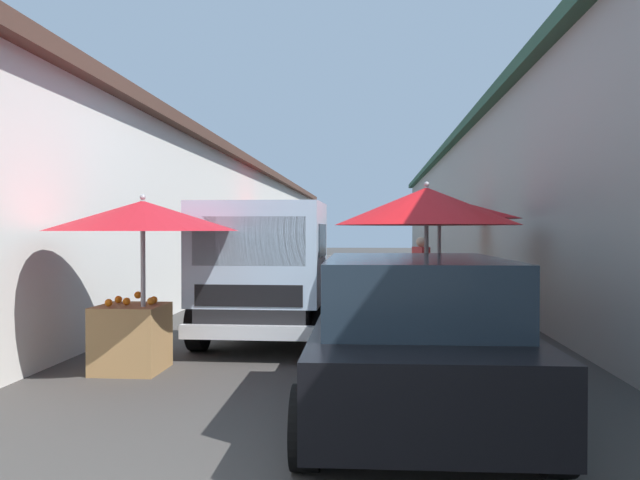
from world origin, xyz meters
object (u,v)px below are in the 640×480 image
at_px(vendor_by_crates, 421,268).
at_px(fruit_stall_far_right, 442,227).
at_px(delivery_truck, 268,274).
at_px(fruit_stall_near_right, 441,222).
at_px(hatchback_car, 413,336).
at_px(fruit_stall_far_left, 427,219).
at_px(fruit_stall_mid_lane, 140,242).
at_px(fruit_stall_near_left, 281,225).

bearing_deg(vendor_by_crates, fruit_stall_far_right, -17.04).
relative_size(fruit_stall_far_right, delivery_truck, 0.49).
xyz_separation_m(fruit_stall_near_right, vendor_by_crates, (2.61, 0.13, -0.96)).
bearing_deg(fruit_stall_near_right, vendor_by_crates, 2.81).
height_order(fruit_stall_near_right, delivery_truck, fruit_stall_near_right).
xyz_separation_m(delivery_truck, vendor_by_crates, (4.20, -2.61, -0.16)).
xyz_separation_m(hatchback_car, delivery_truck, (3.62, 1.92, 0.30)).
xyz_separation_m(fruit_stall_far_left, hatchback_car, (-2.58, 0.35, -1.11)).
bearing_deg(vendor_by_crates, fruit_stall_far_left, 176.27).
bearing_deg(fruit_stall_far_left, vendor_by_crates, -3.73).
relative_size(fruit_stall_mid_lane, hatchback_car, 0.57).
relative_size(hatchback_car, delivery_truck, 0.80).
xyz_separation_m(fruit_stall_far_left, fruit_stall_near_left, (11.54, 3.58, 0.03)).
xyz_separation_m(hatchback_car, vendor_by_crates, (7.81, -0.69, 0.15)).
bearing_deg(vendor_by_crates, hatchback_car, 174.96).
distance_m(fruit_stall_far_right, delivery_truck, 7.27).
distance_m(fruit_stall_far_left, fruit_stall_near_left, 12.08).
height_order(fruit_stall_mid_lane, fruit_stall_near_right, fruit_stall_near_right).
bearing_deg(fruit_stall_near_left, vendor_by_crates, -148.16).
height_order(fruit_stall_far_right, hatchback_car, fruit_stall_far_right).
xyz_separation_m(fruit_stall_far_left, fruit_stall_far_right, (7.47, -1.03, -0.07)).
distance_m(delivery_truck, vendor_by_crates, 4.94).
relative_size(fruit_stall_far_left, hatchback_car, 0.62).
xyz_separation_m(fruit_stall_far_right, fruit_stall_mid_lane, (-8.56, 4.47, -0.23)).
bearing_deg(fruit_stall_near_right, fruit_stall_near_left, 24.42).
relative_size(fruit_stall_near_left, delivery_truck, 0.49).
bearing_deg(fruit_stall_near_right, delivery_truck, 120.17).
bearing_deg(hatchback_car, fruit_stall_far_left, -7.69).
relative_size(fruit_stall_mid_lane, vendor_by_crates, 1.45).
bearing_deg(fruit_stall_near_right, fruit_stall_mid_lane, 133.45).
height_order(fruit_stall_far_right, delivery_truck, fruit_stall_far_right).
xyz_separation_m(fruit_stall_near_left, hatchback_car, (-14.12, -3.23, -1.14)).
xyz_separation_m(fruit_stall_near_left, fruit_stall_near_right, (-8.92, -4.05, -0.04)).
height_order(fruit_stall_mid_lane, fruit_stall_near_left, fruit_stall_near_left).
xyz_separation_m(fruit_stall_far_right, fruit_stall_near_left, (4.07, 4.61, 0.10)).
bearing_deg(fruit_stall_mid_lane, fruit_stall_near_right, -46.55).
distance_m(hatchback_car, delivery_truck, 4.10).
height_order(fruit_stall_mid_lane, delivery_truck, fruit_stall_mid_lane).
bearing_deg(delivery_truck, fruit_stall_near_right, -59.83).
distance_m(fruit_stall_far_right, fruit_stall_near_right, 4.88).
bearing_deg(fruit_stall_near_right, fruit_stall_far_right, -6.58).
distance_m(fruit_stall_mid_lane, hatchback_car, 3.53).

